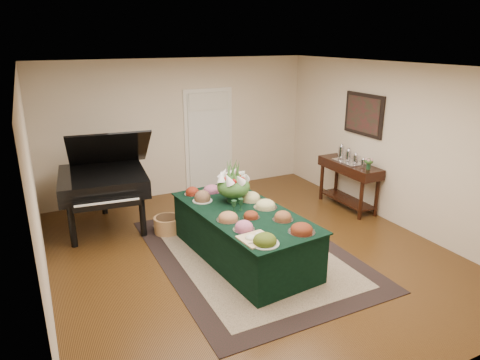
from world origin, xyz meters
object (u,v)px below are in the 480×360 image
grand_piano (104,180)px  floral_centerpiece (233,182)px  buffet_table (243,234)px  mahogany_sideboard (349,173)px

grand_piano → floral_centerpiece: bearing=-44.1°
buffet_table → mahogany_sideboard: mahogany_sideboard is taller
buffet_table → floral_centerpiece: (0.04, 0.39, 0.66)m
buffet_table → grand_piano: (-1.58, 1.96, 0.47)m
buffet_table → grand_piano: 2.56m
floral_centerpiece → grand_piano: 2.26m
buffet_table → grand_piano: grand_piano is taller
grand_piano → mahogany_sideboard: bearing=-14.3°
buffet_table → mahogany_sideboard: (2.65, 0.88, 0.31)m
floral_centerpiece → mahogany_sideboard: bearing=10.5°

